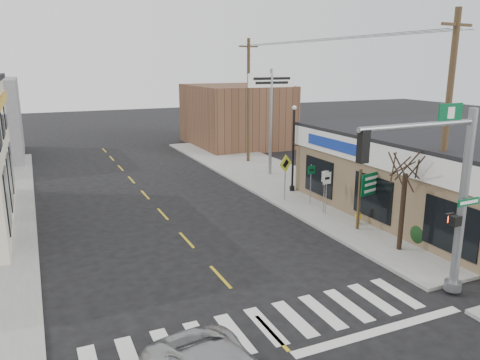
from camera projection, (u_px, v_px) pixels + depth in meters
name	position (u px, v px, depth m)	size (l,w,h in m)	color
ground	(272.00, 333.00, 13.51)	(140.00, 140.00, 0.00)	black
sidewalk_right	(302.00, 190.00, 28.57)	(6.00, 38.00, 0.13)	gray
center_line	(187.00, 240.00, 20.59)	(0.12, 56.00, 0.01)	gold
crosswalk	(265.00, 326.00, 13.86)	(11.00, 2.20, 0.01)	silver
thrift_store	(467.00, 175.00, 24.08)	(12.00, 14.00, 4.00)	#7D674B
bldg_distant_right	(236.00, 115.00, 44.15)	(8.00, 10.00, 5.60)	brown
traffic_signal_pole	(448.00, 185.00, 14.60)	(4.96, 0.38, 6.29)	gray
guide_sign	(372.00, 189.00, 21.40)	(1.62, 0.14, 2.83)	#4E3A24
fire_hydrant	(358.00, 217.00, 22.22)	(0.20, 0.20, 0.64)	#CEAA00
ped_crossing_sign	(285.00, 169.00, 25.72)	(1.01, 0.07, 2.59)	gray
lamp_post	(294.00, 142.00, 27.43)	(0.66, 0.52, 5.08)	black
dance_center_sign	(271.00, 96.00, 31.05)	(3.34, 0.21, 7.10)	gray
bare_tree	(407.00, 159.00, 18.34)	(2.40, 2.40, 4.80)	black
shrub_front	(426.00, 233.00, 19.72)	(1.29, 1.29, 0.97)	#143514
shrub_back	(414.00, 210.00, 22.95)	(1.17, 1.17, 0.88)	#1A3212
utility_pole_near	(445.00, 132.00, 18.14)	(1.64, 0.25, 9.44)	#463824
utility_pole_far	(248.00, 100.00, 35.47)	(1.61, 0.24, 9.25)	#3B221A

